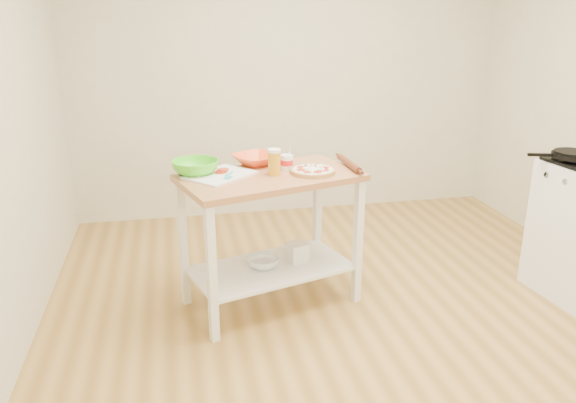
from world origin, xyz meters
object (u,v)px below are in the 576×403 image
(cutting_board, at_px, (219,175))
(shelf_bin, at_px, (297,252))
(knife, at_px, (193,172))
(shelf_glass_bowl, at_px, (263,262))
(yogurt_tub, at_px, (287,162))
(pizza, at_px, (313,171))
(orange_bowl, at_px, (256,159))
(prep_island, at_px, (271,212))
(beer_pint, at_px, (274,162))
(skillet, at_px, (572,155))
(green_bowl, at_px, (195,167))
(spatula, at_px, (229,176))
(rolling_pin, at_px, (349,164))

(cutting_board, distance_m, shelf_bin, 0.78)
(knife, relative_size, shelf_glass_bowl, 1.17)
(yogurt_tub, bearing_deg, pizza, -38.27)
(orange_bowl, xyz_separation_m, yogurt_tub, (0.18, -0.17, 0.01))
(knife, relative_size, shelf_bin, 2.04)
(prep_island, distance_m, beer_pint, 0.34)
(pizza, height_order, knife, pizza)
(prep_island, xyz_separation_m, orange_bowl, (-0.05, 0.26, 0.29))
(beer_pint, distance_m, shelf_glass_bowl, 0.69)
(skillet, xyz_separation_m, pizza, (-1.71, 0.19, -0.06))
(cutting_board, relative_size, shelf_bin, 4.02)
(green_bowl, height_order, shelf_bin, green_bowl)
(pizza, height_order, cutting_board, pizza)
(green_bowl, bearing_deg, prep_island, -12.28)
(cutting_board, bearing_deg, shelf_bin, -37.33)
(skillet, bearing_deg, orange_bowl, -177.27)
(spatula, relative_size, green_bowl, 0.53)
(beer_pint, bearing_deg, cutting_board, 172.47)
(spatula, bearing_deg, shelf_bin, -47.72)
(rolling_pin, bearing_deg, shelf_glass_bowl, -173.68)
(prep_island, relative_size, cutting_board, 2.49)
(pizza, height_order, shelf_bin, pizza)
(cutting_board, height_order, yogurt_tub, yogurt_tub)
(pizza, relative_size, beer_pint, 1.74)
(shelf_glass_bowl, bearing_deg, green_bowl, 167.44)
(beer_pint, distance_m, rolling_pin, 0.53)
(pizza, xyz_separation_m, beer_pint, (-0.25, 0.01, 0.07))
(cutting_board, relative_size, beer_pint, 3.01)
(beer_pint, bearing_deg, green_bowl, 167.36)
(spatula, xyz_separation_m, knife, (-0.21, 0.11, 0.00))
(skillet, xyz_separation_m, shelf_glass_bowl, (-2.04, 0.22, -0.68))
(prep_island, xyz_separation_m, knife, (-0.48, 0.09, 0.27))
(pizza, xyz_separation_m, rolling_pin, (0.27, 0.09, 0.01))
(spatula, relative_size, beer_pint, 0.93)
(yogurt_tub, bearing_deg, knife, -179.51)
(rolling_pin, height_order, shelf_glass_bowl, rolling_pin)
(prep_island, relative_size, shelf_bin, 10.02)
(yogurt_tub, bearing_deg, shelf_bin, -22.11)
(pizza, relative_size, knife, 1.14)
(knife, bearing_deg, cutting_board, -41.26)
(skillet, bearing_deg, shelf_glass_bowl, -170.38)
(rolling_pin, bearing_deg, shelf_bin, -179.14)
(prep_island, height_order, shelf_glass_bowl, prep_island)
(spatula, relative_size, shelf_glass_bowl, 0.71)
(orange_bowl, relative_size, beer_pint, 1.73)
(cutting_board, bearing_deg, skillet, -47.13)
(beer_pint, bearing_deg, knife, 168.71)
(rolling_pin, bearing_deg, cutting_board, -177.43)
(green_bowl, relative_size, beer_pint, 1.76)
(orange_bowl, bearing_deg, pizza, -40.81)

